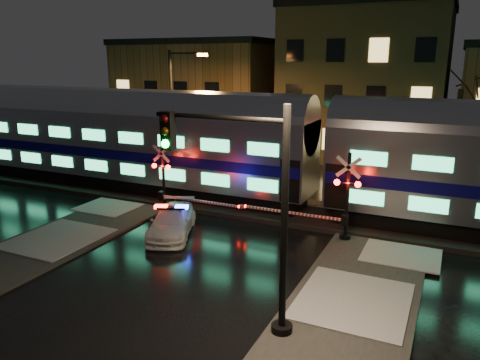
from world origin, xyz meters
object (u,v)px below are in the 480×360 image
(traffic_light, at_px, (249,215))
(streetlight, at_px, (175,106))
(police_car, at_px, (172,222))
(crossing_signal_left, at_px, (169,185))
(crossing_signal_right, at_px, (338,205))

(traffic_light, xyz_separation_m, streetlight, (-11.77, 14.69, 1.27))
(traffic_light, distance_m, streetlight, 18.87)
(police_car, xyz_separation_m, crossing_signal_left, (-1.76, 2.48, 0.89))
(police_car, xyz_separation_m, traffic_light, (6.25, -5.51, 2.92))
(crossing_signal_left, xyz_separation_m, traffic_light, (8.02, -7.99, 2.03))
(police_car, relative_size, traffic_light, 0.70)
(police_car, xyz_separation_m, streetlight, (-5.52, 9.18, 4.19))
(crossing_signal_right, bearing_deg, crossing_signal_left, -179.96)
(crossing_signal_right, xyz_separation_m, traffic_light, (-0.73, -7.99, 1.92))
(traffic_light, bearing_deg, crossing_signal_right, 83.75)
(crossing_signal_right, height_order, streetlight, streetlight)
(streetlight, bearing_deg, crossing_signal_left, -60.74)
(crossing_signal_right, distance_m, streetlight, 14.54)
(streetlight, bearing_deg, traffic_light, -51.29)
(crossing_signal_right, bearing_deg, traffic_light, -95.22)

